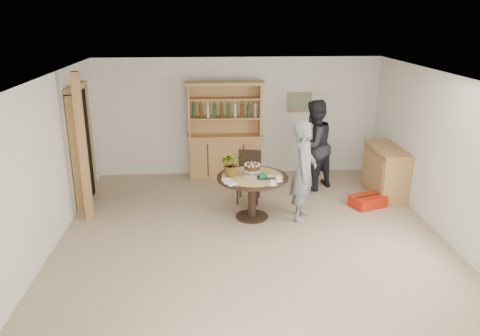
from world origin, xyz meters
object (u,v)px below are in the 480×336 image
at_px(dining_table, 252,185).
at_px(adult_person, 313,145).
at_px(dining_chair, 249,173).
at_px(sideboard, 386,171).
at_px(red_suitcase, 368,201).
at_px(hutch, 225,146).
at_px(teen_boy, 304,171).

bearing_deg(dining_table, adult_person, 45.19).
relative_size(dining_table, dining_chair, 1.27).
bearing_deg(adult_person, dining_chair, -15.11).
bearing_deg(sideboard, dining_chair, -177.97).
height_order(dining_chair, red_suitcase, dining_chair).
relative_size(hutch, dining_table, 1.70).
height_order(sideboard, teen_boy, teen_boy).
distance_m(teen_boy, red_suitcase, 1.57).
bearing_deg(dining_table, hutch, 99.87).
height_order(teen_boy, adult_person, adult_person).
relative_size(teen_boy, adult_person, 0.96).
bearing_deg(dining_table, teen_boy, -6.71).
bearing_deg(red_suitcase, hutch, 123.43).
bearing_deg(dining_table, dining_chair, 88.88).
relative_size(sideboard, teen_boy, 0.73).
distance_m(dining_chair, teen_boy, 1.29).
bearing_deg(red_suitcase, sideboard, 27.64).
height_order(dining_chair, teen_boy, teen_boy).
relative_size(teen_boy, red_suitcase, 2.45).
relative_size(dining_table, red_suitcase, 1.71).
xyz_separation_m(hutch, dining_table, (0.38, -2.16, -0.08)).
height_order(hutch, red_suitcase, hutch).
distance_m(hutch, dining_table, 2.20).
height_order(hutch, dining_chair, hutch).
xyz_separation_m(dining_table, dining_chair, (0.02, 0.83, -0.07)).
bearing_deg(red_suitcase, teen_boy, 178.00).
bearing_deg(teen_boy, red_suitcase, -50.77).
height_order(dining_table, red_suitcase, dining_table).
height_order(dining_chair, adult_person, adult_person).
distance_m(teen_boy, adult_person, 1.51).
bearing_deg(hutch, adult_person, -25.87).
distance_m(sideboard, red_suitcase, 0.86).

